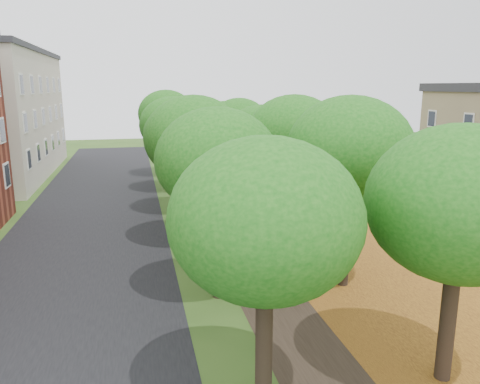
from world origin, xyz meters
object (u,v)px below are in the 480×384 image
car_silver (480,227)px  car_grey (417,201)px  car_red (410,201)px  car_white (360,181)px  bench (302,276)px

car_silver → car_grey: (-0.19, 5.07, 0.11)m
car_silver → car_red: 5.38m
car_silver → car_white: 11.69m
car_silver → car_white: size_ratio=0.80×
car_red → car_white: size_ratio=0.90×
car_silver → car_red: bearing=-17.4°
bench → car_grey: bearing=-38.0°
bench → car_red: 13.34m
bench → car_red: size_ratio=0.49×
car_silver → car_red: car_red is taller
car_red → car_grey: bearing=-157.5°
car_white → car_silver: bearing=-171.7°
car_silver → car_white: car_white is taller
bench → car_silver: (10.50, 3.44, 0.15)m
car_silver → bench: bearing=85.6°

